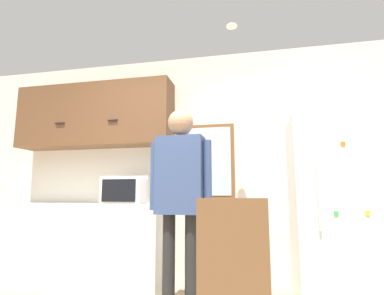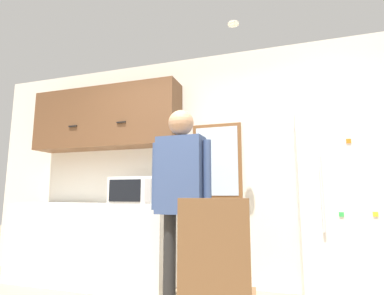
{
  "view_description": "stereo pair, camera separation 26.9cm",
  "coord_description": "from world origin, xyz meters",
  "px_view_note": "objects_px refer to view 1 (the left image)",
  "views": [
    {
      "loc": [
        0.73,
        -1.55,
        1.01
      ],
      "look_at": [
        0.18,
        1.06,
        1.42
      ],
      "focal_mm": 28.0,
      "sensor_mm": 36.0,
      "label": 1
    },
    {
      "loc": [
        0.99,
        -1.48,
        1.01
      ],
      "look_at": [
        0.18,
        1.06,
        1.42
      ],
      "focal_mm": 28.0,
      "sensor_mm": 36.0,
      "label": 2
    }
  ],
  "objects_px": {
    "chair": "(233,283)",
    "refrigerator": "(335,209)",
    "person": "(180,185)",
    "microwave": "(131,191)"
  },
  "relations": [
    {
      "from": "microwave",
      "to": "person",
      "type": "distance_m",
      "value": 0.81
    },
    {
      "from": "refrigerator",
      "to": "microwave",
      "type": "bearing_deg",
      "value": -178.56
    },
    {
      "from": "refrigerator",
      "to": "chair",
      "type": "distance_m",
      "value": 1.64
    },
    {
      "from": "refrigerator",
      "to": "chair",
      "type": "relative_size",
      "value": 1.77
    },
    {
      "from": "person",
      "to": "refrigerator",
      "type": "relative_size",
      "value": 1.02
    },
    {
      "from": "refrigerator",
      "to": "chair",
      "type": "xyz_separation_m",
      "value": [
        -0.87,
        -1.35,
        -0.35
      ]
    },
    {
      "from": "person",
      "to": "microwave",
      "type": "bearing_deg",
      "value": 147.23
    },
    {
      "from": "microwave",
      "to": "refrigerator",
      "type": "bearing_deg",
      "value": 1.44
    },
    {
      "from": "person",
      "to": "chair",
      "type": "distance_m",
      "value": 1.14
    },
    {
      "from": "chair",
      "to": "refrigerator",
      "type": "bearing_deg",
      "value": -128.63
    }
  ]
}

